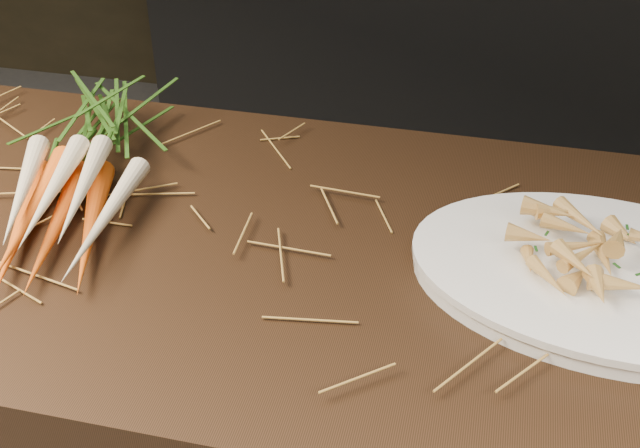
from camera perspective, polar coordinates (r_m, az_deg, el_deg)
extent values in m
cube|color=black|center=(1.48, -14.35, -13.68)|extent=(2.40, 0.70, 0.90)
cube|color=black|center=(2.95, 7.26, 12.08)|extent=(1.80, 0.60, 0.80)
cone|color=#CC4C17|center=(1.14, -20.49, -0.20)|extent=(0.12, 0.29, 0.04)
cone|color=#CC4C17|center=(1.13, -18.26, -0.18)|extent=(0.10, 0.29, 0.04)
cone|color=#CC4C17|center=(1.12, -15.97, -0.16)|extent=(0.13, 0.29, 0.04)
cone|color=#CC4C17|center=(1.11, -19.78, 0.76)|extent=(0.09, 0.29, 0.04)
cone|color=beige|center=(1.12, -20.38, 2.29)|extent=(0.13, 0.26, 0.04)
cone|color=beige|center=(1.10, -18.53, 2.21)|extent=(0.09, 0.27, 0.04)
cone|color=beige|center=(1.10, -16.55, 2.38)|extent=(0.10, 0.27, 0.05)
cone|color=beige|center=(1.08, -15.10, 0.36)|extent=(0.05, 0.27, 0.03)
ellipsoid|color=#3B681C|center=(1.32, -15.89, 7.24)|extent=(0.23, 0.28, 0.09)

